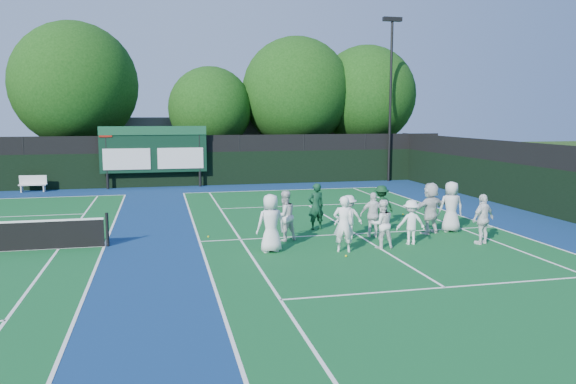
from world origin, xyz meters
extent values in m
plane|color=#1B390F|center=(0.00, 0.00, 0.00)|extent=(120.00, 120.00, 0.00)
cube|color=navy|center=(-6.00, 1.00, 0.00)|extent=(34.00, 32.00, 0.01)
cube|color=#115525|center=(0.00, 1.00, 0.01)|extent=(10.97, 23.77, 0.00)
cube|color=white|center=(0.00, 12.88, 0.01)|extent=(10.97, 0.08, 0.00)
cube|color=white|center=(-5.49, 1.00, 0.01)|extent=(0.08, 23.77, 0.00)
cube|color=white|center=(5.49, 1.00, 0.01)|extent=(0.08, 23.77, 0.00)
cube|color=white|center=(-4.12, 1.00, 0.01)|extent=(0.08, 23.77, 0.00)
cube|color=white|center=(4.12, 1.00, 0.01)|extent=(0.08, 23.77, 0.00)
cube|color=white|center=(0.00, -5.40, 0.01)|extent=(8.23, 0.08, 0.00)
cube|color=white|center=(0.00, 7.40, 0.01)|extent=(8.23, 0.08, 0.00)
cube|color=white|center=(0.00, 1.00, 0.01)|extent=(0.08, 12.80, 0.00)
cube|color=white|center=(-14.00, 12.88, 0.01)|extent=(10.97, 0.08, 0.00)
cube|color=white|center=(-8.52, 1.00, 0.01)|extent=(0.08, 23.77, 0.00)
cube|color=white|center=(-9.88, 1.00, 0.01)|extent=(0.08, 23.77, 0.00)
cube|color=black|center=(-6.00, 16.00, 1.00)|extent=(34.00, 0.08, 2.00)
cube|color=black|center=(-6.00, 16.00, 2.50)|extent=(34.00, 0.05, 1.00)
cube|color=black|center=(9.00, 1.00, 1.00)|extent=(0.08, 32.00, 2.00)
cylinder|color=black|center=(-9.60, 15.60, 1.75)|extent=(0.16, 0.16, 3.50)
cylinder|color=black|center=(-4.40, 15.60, 1.75)|extent=(0.16, 0.16, 3.50)
cube|color=black|center=(-7.00, 15.60, 2.20)|extent=(6.00, 0.15, 2.60)
cube|color=#14492B|center=(-7.00, 15.50, 3.30)|extent=(6.00, 0.05, 0.50)
cube|color=silver|center=(-8.50, 15.50, 1.70)|extent=(2.60, 0.04, 1.20)
cube|color=silver|center=(-5.50, 15.50, 1.70)|extent=(2.60, 0.04, 1.20)
cube|color=maroon|center=(-9.60, 15.50, 3.20)|extent=(0.70, 0.04, 0.50)
cube|color=slate|center=(-2.00, 24.00, 2.00)|extent=(18.00, 6.00, 4.00)
cylinder|color=black|center=(7.50, 15.70, 5.00)|extent=(0.16, 0.16, 10.00)
cube|color=black|center=(7.50, 15.70, 10.00)|extent=(1.20, 0.30, 0.25)
cylinder|color=black|center=(-8.40, 1.00, 0.55)|extent=(0.10, 0.10, 1.10)
cube|color=silver|center=(-13.49, 15.30, 0.40)|extent=(1.45, 0.48, 0.06)
cube|color=silver|center=(-13.49, 15.44, 0.67)|extent=(1.43, 0.16, 0.48)
cube|color=silver|center=(-14.06, 15.30, 0.19)|extent=(0.08, 0.34, 0.38)
cube|color=silver|center=(-12.92, 15.30, 0.19)|extent=(0.08, 0.34, 0.38)
cylinder|color=black|center=(-11.63, 19.50, 1.58)|extent=(0.44, 0.44, 3.16)
sphere|color=#10390D|center=(-11.63, 19.50, 6.02)|extent=(7.62, 7.62, 7.62)
sphere|color=#10390D|center=(-11.03, 19.80, 5.26)|extent=(5.33, 5.33, 5.33)
cylinder|color=black|center=(-3.38, 19.50, 1.29)|extent=(0.44, 0.44, 2.58)
sphere|color=#10390D|center=(-3.38, 19.50, 4.60)|extent=(5.39, 5.39, 5.39)
sphere|color=#10390D|center=(-2.78, 19.80, 4.06)|extent=(3.77, 3.77, 3.77)
cylinder|color=black|center=(2.37, 19.50, 1.49)|extent=(0.44, 0.44, 2.97)
sphere|color=#10390D|center=(2.37, 19.50, 5.70)|extent=(7.28, 7.28, 7.28)
sphere|color=#10390D|center=(2.97, 19.80, 4.97)|extent=(5.10, 5.10, 5.10)
cylinder|color=black|center=(7.32, 19.50, 1.49)|extent=(0.44, 0.44, 2.98)
sphere|color=#10390D|center=(7.32, 19.50, 5.52)|extent=(6.79, 6.79, 6.79)
sphere|color=#10390D|center=(7.92, 19.80, 4.84)|extent=(4.75, 4.75, 4.75)
sphere|color=gold|center=(-1.38, -2.01, 0.03)|extent=(0.07, 0.07, 0.07)
sphere|color=gold|center=(3.24, 4.13, 0.03)|extent=(0.07, 0.07, 0.07)
sphere|color=gold|center=(-5.14, 1.60, 0.03)|extent=(0.07, 0.07, 0.07)
sphere|color=gold|center=(-0.65, 4.12, 0.03)|extent=(0.07, 0.07, 0.07)
imported|color=white|center=(-3.44, -0.90, 0.90)|extent=(0.97, 0.71, 1.81)
imported|color=white|center=(-1.26, -1.40, 0.87)|extent=(0.74, 0.60, 1.75)
imported|color=white|center=(0.09, -1.17, 0.78)|extent=(0.79, 0.63, 1.56)
imported|color=white|center=(1.20, -0.91, 0.73)|extent=(1.01, 0.67, 1.46)
imported|color=white|center=(3.50, -1.40, 0.83)|extent=(1.05, 0.72, 1.65)
imported|color=silver|center=(-2.68, 0.55, 0.85)|extent=(0.99, 0.88, 1.69)
imported|color=white|center=(-0.49, 0.36, 0.75)|extent=(0.99, 0.59, 1.50)
imported|color=white|center=(0.42, 0.40, 0.78)|extent=(0.98, 0.59, 1.56)
imported|color=silver|center=(2.60, 0.49, 0.92)|extent=(1.78, 1.11, 1.83)
imported|color=silver|center=(3.47, 0.60, 0.92)|extent=(0.95, 0.68, 1.83)
imported|color=#0E3620|center=(-1.17, 2.05, 0.86)|extent=(0.69, 0.52, 1.73)
imported|color=#0E351A|center=(1.44, 2.19, 0.78)|extent=(1.06, 0.68, 1.55)
camera|label=1|loc=(-6.71, -17.45, 4.20)|focal=35.00mm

